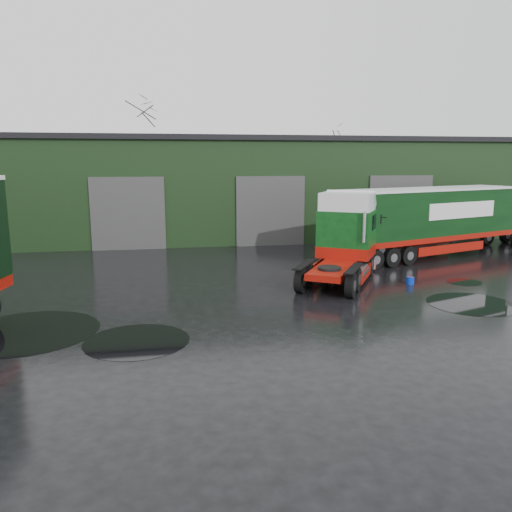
{
  "coord_description": "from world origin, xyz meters",
  "views": [
    {
      "loc": [
        -3.88,
        -14.19,
        4.83
      ],
      "look_at": [
        -0.99,
        2.01,
        1.7
      ],
      "focal_mm": 35.0,
      "sensor_mm": 36.0,
      "label": 1
    }
  ],
  "objects_px": {
    "hero_tractor": "(338,239)",
    "tree_back_b": "(321,173)",
    "warehouse": "(253,186)",
    "wash_bucket": "(410,281)",
    "tree_back_a": "(140,162)",
    "lorry_right": "(429,223)"
  },
  "relations": [
    {
      "from": "hero_tractor",
      "to": "tree_back_b",
      "type": "relative_size",
      "value": 0.77
    },
    {
      "from": "warehouse",
      "to": "wash_bucket",
      "type": "distance_m",
      "value": 16.87
    },
    {
      "from": "tree_back_a",
      "to": "tree_back_b",
      "type": "bearing_deg",
      "value": 0.0
    },
    {
      "from": "lorry_right",
      "to": "tree_back_b",
      "type": "relative_size",
      "value": 1.8
    },
    {
      "from": "lorry_right",
      "to": "tree_back_b",
      "type": "distance_m",
      "value": 21.11
    },
    {
      "from": "warehouse",
      "to": "hero_tractor",
      "type": "distance_m",
      "value": 15.58
    },
    {
      "from": "warehouse",
      "to": "tree_back_a",
      "type": "distance_m",
      "value": 12.9
    },
    {
      "from": "warehouse",
      "to": "hero_tractor",
      "type": "bearing_deg",
      "value": -87.09
    },
    {
      "from": "wash_bucket",
      "to": "tree_back_a",
      "type": "relative_size",
      "value": 0.03
    },
    {
      "from": "hero_tractor",
      "to": "wash_bucket",
      "type": "bearing_deg",
      "value": 17.81
    },
    {
      "from": "lorry_right",
      "to": "tree_back_b",
      "type": "height_order",
      "value": "tree_back_b"
    },
    {
      "from": "lorry_right",
      "to": "tree_back_a",
      "type": "bearing_deg",
      "value": -163.09
    },
    {
      "from": "wash_bucket",
      "to": "tree_back_a",
      "type": "bearing_deg",
      "value": 113.86
    },
    {
      "from": "wash_bucket",
      "to": "tree_back_b",
      "type": "relative_size",
      "value": 0.04
    },
    {
      "from": "warehouse",
      "to": "lorry_right",
      "type": "relative_size",
      "value": 2.4
    },
    {
      "from": "warehouse",
      "to": "tree_back_b",
      "type": "height_order",
      "value": "tree_back_b"
    },
    {
      "from": "warehouse",
      "to": "tree_back_b",
      "type": "distance_m",
      "value": 12.82
    },
    {
      "from": "hero_tractor",
      "to": "tree_back_b",
      "type": "xyz_separation_m",
      "value": [
        7.21,
        25.5,
        1.95
      ]
    },
    {
      "from": "lorry_right",
      "to": "wash_bucket",
      "type": "distance_m",
      "value": 6.53
    },
    {
      "from": "warehouse",
      "to": "wash_bucket",
      "type": "relative_size",
      "value": 103.59
    },
    {
      "from": "lorry_right",
      "to": "tree_back_a",
      "type": "relative_size",
      "value": 1.42
    },
    {
      "from": "hero_tractor",
      "to": "lorry_right",
      "type": "xyz_separation_m",
      "value": [
        6.4,
        4.5,
        -0.02
      ]
    }
  ]
}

